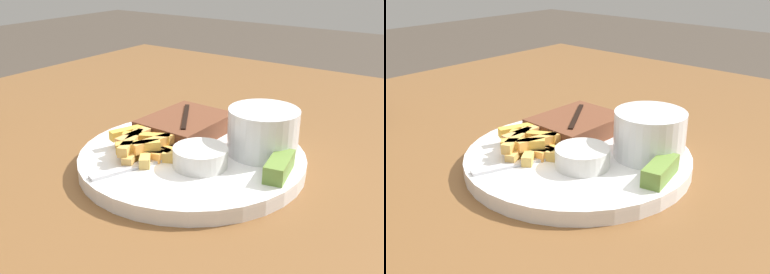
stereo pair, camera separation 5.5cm
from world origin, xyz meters
TOP-DOWN VIEW (x-y plane):
  - dining_table at (0.00, 0.00)m, footprint 1.15×1.15m
  - dinner_plate at (0.00, 0.00)m, footprint 0.28×0.28m
  - steak_portion at (0.04, 0.04)m, footprint 0.11×0.09m
  - fries_pile at (-0.04, 0.04)m, footprint 0.11×0.11m
  - coleslaw_cup at (0.05, -0.07)m, footprint 0.09×0.09m
  - dipping_sauce_cup at (-0.03, -0.03)m, footprint 0.06×0.06m
  - pickle_spear at (0.01, -0.11)m, footprint 0.06×0.03m
  - fork_utensil at (-0.07, 0.03)m, footprint 0.13×0.06m

SIDE VIEW (x-z plane):
  - dining_table at x=0.00m, z-range 0.30..1.07m
  - dinner_plate at x=0.00m, z-range 0.77..0.78m
  - fork_utensil at x=-0.07m, z-range 0.78..0.79m
  - pickle_spear at x=0.01m, z-range 0.78..0.80m
  - fries_pile at x=-0.04m, z-range 0.78..0.81m
  - steak_portion at x=0.04m, z-range 0.78..0.81m
  - dipping_sauce_cup at x=-0.03m, z-range 0.78..0.81m
  - coleslaw_cup at x=0.05m, z-range 0.79..0.84m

